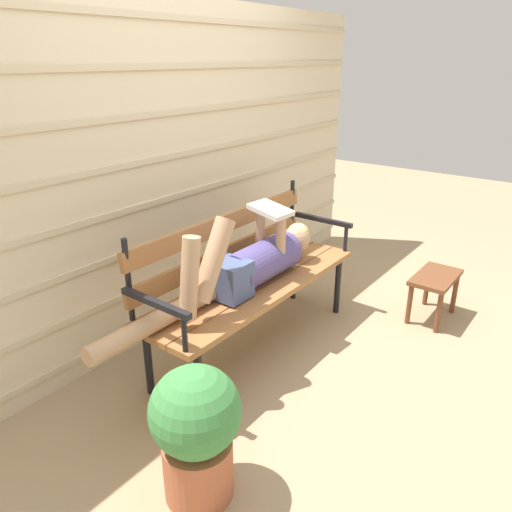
{
  "coord_description": "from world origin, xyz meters",
  "views": [
    {
      "loc": [
        -2.21,
        -1.51,
        1.8
      ],
      "look_at": [
        0.0,
        0.16,
        0.66
      ],
      "focal_mm": 34.08,
      "sensor_mm": 36.0,
      "label": 1
    }
  ],
  "objects_px": {
    "footstool": "(435,284)",
    "potted_plant": "(196,429)",
    "park_bench": "(247,273)",
    "reclining_person": "(248,264)"
  },
  "relations": [
    {
      "from": "footstool",
      "to": "park_bench",
      "type": "bearing_deg",
      "value": 141.75
    },
    {
      "from": "park_bench",
      "to": "reclining_person",
      "type": "distance_m",
      "value": 0.16
    },
    {
      "from": "park_bench",
      "to": "reclining_person",
      "type": "relative_size",
      "value": 0.97
    },
    {
      "from": "footstool",
      "to": "potted_plant",
      "type": "xyz_separation_m",
      "value": [
        -2.18,
        0.29,
        0.08
      ]
    },
    {
      "from": "potted_plant",
      "to": "park_bench",
      "type": "bearing_deg",
      "value": 28.1
    },
    {
      "from": "reclining_person",
      "to": "potted_plant",
      "type": "distance_m",
      "value": 1.15
    },
    {
      "from": "reclining_person",
      "to": "potted_plant",
      "type": "height_order",
      "value": "reclining_person"
    },
    {
      "from": "reclining_person",
      "to": "footstool",
      "type": "height_order",
      "value": "reclining_person"
    },
    {
      "from": "park_bench",
      "to": "potted_plant",
      "type": "height_order",
      "value": "park_bench"
    },
    {
      "from": "footstool",
      "to": "potted_plant",
      "type": "distance_m",
      "value": 2.2
    }
  ]
}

